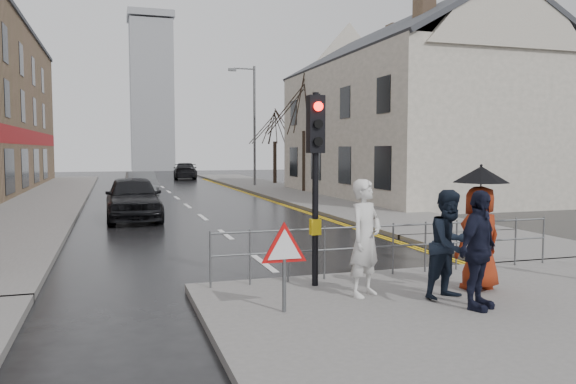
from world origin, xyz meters
TOP-DOWN VIEW (x-y plane):
  - ground at (0.00, 0.00)m, footprint 120.00×120.00m
  - left_pavement at (-6.50, 23.00)m, footprint 4.00×44.00m
  - right_pavement at (6.50, 25.00)m, footprint 4.00×40.00m
  - pavement_bridge_right at (6.50, 3.00)m, footprint 4.00×4.20m
  - building_right_cream at (12.00, 18.00)m, footprint 9.00×16.40m
  - church_tower at (1.50, 62.00)m, footprint 5.00×5.00m
  - traffic_signal_near_left at (0.20, 0.20)m, footprint 0.28×0.27m
  - guard_railing_front at (1.95, 0.60)m, footprint 7.14×0.04m
  - warning_sign at (-0.80, -1.21)m, footprint 0.80×0.07m
  - street_lamp at (5.82, 28.00)m, footprint 1.83×0.25m
  - tree_near at (7.50, 22.00)m, footprint 2.40×2.40m
  - tree_far at (8.00, 30.00)m, footprint 2.40×2.40m
  - pedestrian_a at (0.74, -0.71)m, footprint 0.84×0.76m
  - pedestrian_b at (1.99, -1.26)m, footprint 1.01×0.88m
  - pedestrian_with_umbrella at (2.80, -0.91)m, footprint 0.96×0.96m
  - pedestrian_d at (2.04, -1.92)m, footprint 1.14×0.91m
  - car_parked at (-2.52, 12.00)m, footprint 1.96×4.76m
  - car_mid at (-1.76, 22.11)m, footprint 1.63×4.22m
  - car_far at (2.76, 39.88)m, footprint 2.51×5.07m

SIDE VIEW (x-z plane):
  - ground at x=0.00m, z-range 0.00..0.00m
  - left_pavement at x=-6.50m, z-range 0.00..0.14m
  - right_pavement at x=6.50m, z-range 0.00..0.14m
  - pavement_bridge_right at x=6.50m, z-range 0.00..0.14m
  - car_mid at x=-1.76m, z-range 0.00..1.37m
  - car_far at x=2.76m, z-range 0.00..1.42m
  - car_parked at x=-2.52m, z-range 0.00..1.61m
  - guard_railing_front at x=1.95m, z-range 0.36..1.36m
  - pedestrian_b at x=1.99m, z-range 0.14..1.91m
  - warning_sign at x=-0.80m, z-range 0.37..1.72m
  - pedestrian_d at x=2.04m, z-range 0.14..1.95m
  - pedestrian_a at x=0.74m, z-range 0.14..2.07m
  - pedestrian_with_umbrella at x=2.80m, z-range 0.22..2.35m
  - traffic_signal_near_left at x=0.20m, z-range 0.76..4.16m
  - tree_far at x=8.00m, z-range 1.60..7.24m
  - street_lamp at x=5.82m, z-range 0.71..8.71m
  - building_right_cream at x=12.00m, z-range -0.27..9.83m
  - tree_near at x=7.50m, z-range 1.85..8.43m
  - church_tower at x=1.50m, z-range 0.00..18.00m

